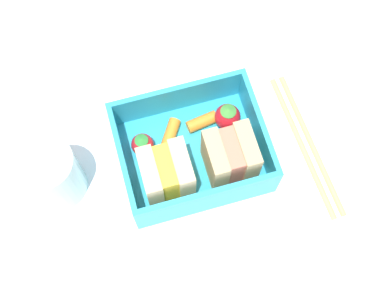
{
  "coord_description": "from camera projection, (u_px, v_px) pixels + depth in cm",
  "views": [
    {
      "loc": [
        5.91,
        20.79,
        59.22
      ],
      "look_at": [
        0.0,
        0.0,
        2.7
      ],
      "focal_mm": 50.0,
      "sensor_mm": 36.0,
      "label": 1
    }
  ],
  "objects": [
    {
      "name": "bento_tray",
      "position": [
        192.0,
        156.0,
        0.62
      ],
      "size": [
        16.26,
        13.22,
        1.2
      ],
      "primitive_type": "cube",
      "color": "#2BA3C3",
      "rests_on": "ground_plane"
    },
    {
      "name": "chopstick_pair",
      "position": [
        307.0,
        144.0,
        0.63
      ],
      "size": [
        2.86,
        18.8,
        0.7
      ],
      "color": "tan",
      "rests_on": "ground_plane"
    },
    {
      "name": "drinking_glass",
      "position": [
        53.0,
        174.0,
        0.58
      ],
      "size": [
        6.08,
        6.08,
        8.24
      ],
      "primitive_type": "cylinder",
      "color": "silver",
      "rests_on": "ground_plane"
    },
    {
      "name": "sandwich_center_left",
      "position": [
        166.0,
        174.0,
        0.58
      ],
      "size": [
        5.23,
        5.14,
        6.37
      ],
      "color": "beige",
      "rests_on": "bento_tray"
    },
    {
      "name": "ground_plane",
      "position": [
        192.0,
        161.0,
        0.64
      ],
      "size": [
        120.0,
        120.0,
        2.0
      ],
      "primitive_type": "cube",
      "color": "white"
    },
    {
      "name": "sandwich_left",
      "position": [
        230.0,
        157.0,
        0.58
      ],
      "size": [
        5.23,
        5.14,
        6.37
      ],
      "color": "tan",
      "rests_on": "bento_tray"
    },
    {
      "name": "carrot_stick_far_left",
      "position": [
        170.0,
        136.0,
        0.62
      ],
      "size": [
        3.38,
        4.21,
        1.39
      ],
      "primitive_type": "cylinder",
      "rotation": [
        1.57,
        0.0,
        2.58
      ],
      "color": "orange",
      "rests_on": "bento_tray"
    },
    {
      "name": "strawberry_far_left",
      "position": [
        228.0,
        116.0,
        0.62
      ],
      "size": [
        3.04,
        3.04,
        3.64
      ],
      "color": "red",
      "rests_on": "bento_tray"
    },
    {
      "name": "carrot_stick_left",
      "position": [
        202.0,
        122.0,
        0.63
      ],
      "size": [
        3.79,
        1.98,
        1.44
      ],
      "primitive_type": "cylinder",
      "rotation": [
        1.57,
        0.0,
        1.72
      ],
      "color": "orange",
      "rests_on": "bento_tray"
    },
    {
      "name": "bento_rim",
      "position": [
        192.0,
        146.0,
        0.6
      ],
      "size": [
        16.26,
        13.22,
        4.93
      ],
      "color": "#2BA3C3",
      "rests_on": "bento_tray"
    },
    {
      "name": "strawberry_left",
      "position": [
        142.0,
        144.0,
        0.61
      ],
      "size": [
        2.59,
        2.59,
        3.19
      ],
      "color": "red",
      "rests_on": "bento_tray"
    }
  ]
}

